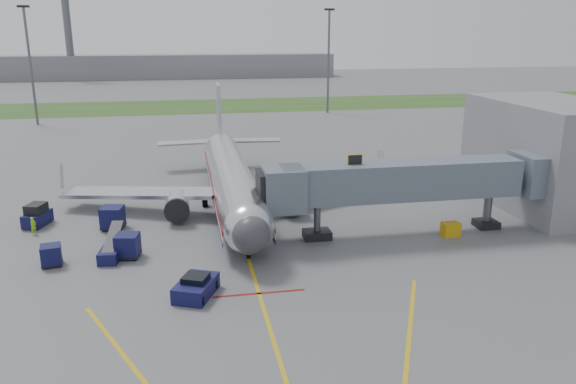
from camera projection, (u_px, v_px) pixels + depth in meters
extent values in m
plane|color=#565659|center=(252.00, 269.00, 40.04)|extent=(400.00, 400.00, 0.00)
cube|color=#2D4C1E|center=(202.00, 106.00, 124.99)|extent=(300.00, 25.00, 0.01)
cube|color=gold|center=(255.00, 280.00, 38.15)|extent=(0.25, 50.00, 0.01)
cube|color=maroon|center=(259.00, 293.00, 36.26)|extent=(6.00, 0.25, 0.01)
cube|color=gold|center=(406.00, 373.00, 27.89)|extent=(9.52, 20.04, 0.01)
cylinder|color=silver|center=(232.00, 179.00, 53.45)|extent=(3.80, 28.00, 3.80)
sphere|color=silver|center=(249.00, 228.00, 40.23)|extent=(3.80, 3.80, 3.80)
sphere|color=#38383D|center=(251.00, 235.00, 39.00)|extent=(2.74, 2.74, 2.74)
cube|color=black|center=(250.00, 223.00, 39.70)|extent=(2.20, 1.20, 0.55)
cone|color=silver|center=(220.00, 145.00, 69.02)|extent=(3.80, 5.00, 3.80)
cube|color=#B7BAC1|center=(219.00, 114.00, 67.43)|extent=(0.35, 4.20, 7.00)
cube|color=#B7BAC1|center=(141.00, 193.00, 52.19)|extent=(15.10, 8.59, 1.13)
cube|color=#B7BAC1|center=(318.00, 184.00, 55.20)|extent=(15.10, 8.59, 1.13)
cylinder|color=silver|center=(177.00, 205.00, 50.07)|extent=(2.10, 3.60, 2.10)
cylinder|color=silver|center=(291.00, 199.00, 51.91)|extent=(2.10, 3.60, 2.10)
cube|color=maroon|center=(252.00, 182.00, 53.88)|extent=(0.05, 28.00, 0.45)
cube|color=#110E61|center=(252.00, 191.00, 54.13)|extent=(0.05, 28.00, 0.35)
cylinder|color=black|center=(248.00, 254.00, 41.84)|extent=(0.28, 0.70, 0.70)
cylinder|color=black|center=(205.00, 202.00, 54.08)|extent=(0.50, 1.00, 1.00)
cylinder|color=black|center=(258.00, 199.00, 55.01)|extent=(0.50, 1.00, 1.00)
cube|color=slate|center=(401.00, 180.00, 45.78)|extent=(20.00, 3.00, 3.00)
cube|color=slate|center=(283.00, 188.00, 44.10)|extent=(3.20, 3.60, 3.40)
cube|color=black|center=(268.00, 189.00, 43.89)|extent=(1.60, 3.00, 2.80)
cube|color=#C6900B|center=(355.00, 161.00, 44.57)|extent=(1.20, 0.15, 1.00)
cylinder|color=#595B60|center=(317.00, 220.00, 45.39)|extent=(0.56, 0.56, 3.10)
cube|color=black|center=(317.00, 234.00, 45.73)|extent=(2.20, 1.60, 0.70)
cylinder|color=#595B60|center=(487.00, 210.00, 48.05)|extent=(0.70, 0.70, 3.10)
cube|color=black|center=(486.00, 224.00, 48.40)|extent=(1.80, 1.80, 0.60)
cube|color=slate|center=(534.00, 173.00, 47.91)|extent=(3.00, 4.00, 3.40)
cube|color=slate|center=(550.00, 154.00, 53.40)|extent=(10.00, 16.00, 10.00)
cylinder|color=#595B60|center=(31.00, 68.00, 98.01)|extent=(0.44, 0.44, 20.00)
cube|color=black|center=(23.00, 6.00, 95.17)|extent=(2.00, 0.40, 0.40)
cylinder|color=#595B60|center=(328.00, 63.00, 112.48)|extent=(0.44, 0.44, 20.00)
cube|color=black|center=(329.00, 9.00, 109.63)|extent=(2.00, 0.40, 0.40)
cube|color=slate|center=(164.00, 66.00, 197.61)|extent=(120.00, 14.00, 8.00)
cylinder|color=#595B60|center=(69.00, 37.00, 184.79)|extent=(2.40, 2.40, 28.00)
cube|color=#0D1039|center=(196.00, 288.00, 35.89)|extent=(3.21, 3.88, 1.02)
cube|color=black|center=(196.00, 279.00, 35.70)|extent=(1.96, 1.96, 0.46)
cylinder|color=black|center=(176.00, 297.00, 34.98)|extent=(0.49, 0.76, 0.74)
cylinder|color=black|center=(201.00, 300.00, 34.61)|extent=(0.49, 0.76, 0.74)
cylinder|color=black|center=(191.00, 281.00, 37.23)|extent=(0.49, 0.76, 0.74)
cylinder|color=black|center=(215.00, 283.00, 36.87)|extent=(0.49, 0.76, 0.74)
cube|color=#0D1039|center=(37.00, 219.00, 48.73)|extent=(2.24, 3.10, 1.12)
cube|color=black|center=(36.00, 208.00, 48.47)|extent=(1.83, 2.11, 0.78)
cylinder|color=black|center=(25.00, 226.00, 47.94)|extent=(0.41, 0.61, 0.56)
cylinder|color=black|center=(37.00, 226.00, 47.80)|extent=(0.41, 0.61, 0.56)
cylinder|color=black|center=(38.00, 218.00, 49.85)|extent=(0.41, 0.61, 0.56)
cylinder|color=black|center=(50.00, 219.00, 49.72)|extent=(0.41, 0.61, 0.56)
cube|color=#0D1039|center=(128.00, 245.00, 41.75)|extent=(1.90, 1.90, 1.64)
cube|color=black|center=(128.00, 255.00, 41.97)|extent=(1.96, 1.96, 0.13)
cylinder|color=black|center=(118.00, 259.00, 41.37)|extent=(0.28, 0.33, 0.30)
cylinder|color=black|center=(135.00, 259.00, 41.38)|extent=(0.28, 0.33, 0.30)
cylinder|color=black|center=(122.00, 252.00, 42.59)|extent=(0.28, 0.33, 0.30)
cylinder|color=black|center=(139.00, 252.00, 42.60)|extent=(0.28, 0.33, 0.30)
cube|color=#0D1039|center=(51.00, 254.00, 40.37)|extent=(1.59, 1.59, 1.38)
cube|color=black|center=(52.00, 263.00, 40.56)|extent=(1.64, 1.64, 0.11)
cylinder|color=black|center=(44.00, 268.00, 39.91)|extent=(0.23, 0.28, 0.25)
cylinder|color=black|center=(60.00, 265.00, 40.26)|extent=(0.23, 0.28, 0.25)
cylinder|color=black|center=(45.00, 262.00, 40.88)|extent=(0.23, 0.28, 0.25)
cylinder|color=black|center=(60.00, 260.00, 41.23)|extent=(0.23, 0.28, 0.25)
cube|color=#0D1039|center=(113.00, 217.00, 47.78)|extent=(2.06, 2.06, 1.75)
cube|color=black|center=(113.00, 226.00, 48.02)|extent=(2.12, 2.12, 0.14)
cylinder|color=black|center=(103.00, 230.00, 47.39)|extent=(0.31, 0.36, 0.32)
cylinder|color=black|center=(119.00, 230.00, 47.37)|extent=(0.31, 0.36, 0.32)
cylinder|color=black|center=(108.00, 224.00, 48.69)|extent=(0.31, 0.36, 0.32)
cylinder|color=black|center=(124.00, 224.00, 48.67)|extent=(0.31, 0.36, 0.32)
cube|color=#0D1039|center=(112.00, 252.00, 41.92)|extent=(1.80, 3.68, 0.88)
cube|color=black|center=(112.00, 238.00, 42.13)|extent=(1.37, 4.04, 1.39)
cylinder|color=black|center=(101.00, 261.00, 40.71)|extent=(0.28, 0.57, 0.55)
cylinder|color=black|center=(115.00, 260.00, 40.77)|extent=(0.28, 0.57, 0.55)
cylinder|color=black|center=(110.00, 248.00, 43.16)|extent=(0.28, 0.57, 0.55)
cylinder|color=black|center=(123.00, 247.00, 43.22)|extent=(0.28, 0.57, 0.55)
cube|color=#C6900B|center=(451.00, 229.00, 46.23)|extent=(1.53, 1.09, 1.16)
cylinder|color=black|center=(445.00, 235.00, 46.23)|extent=(0.22, 0.31, 0.29)
cylinder|color=black|center=(455.00, 234.00, 46.48)|extent=(0.22, 0.31, 0.29)
imported|color=#95CF18|center=(33.00, 226.00, 46.55)|extent=(0.60, 0.65, 1.49)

